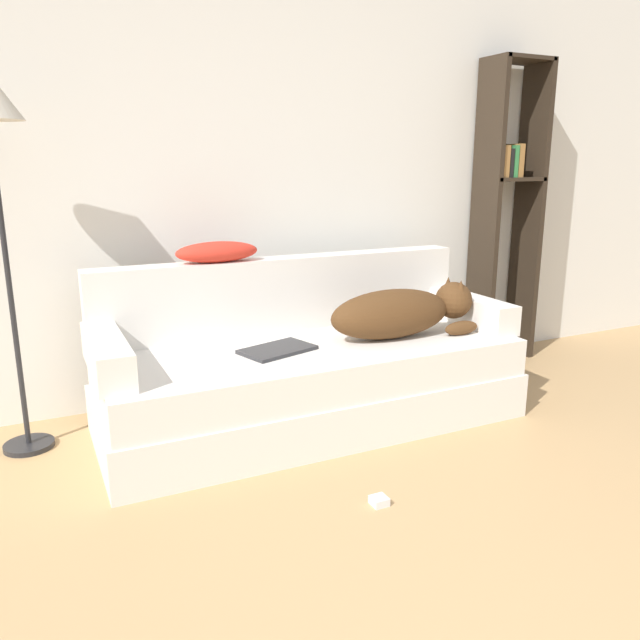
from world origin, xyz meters
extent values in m
cube|color=silver|center=(0.00, 2.89, 1.35)|extent=(7.64, 0.06, 2.70)
cube|color=silver|center=(0.21, 2.23, 0.12)|extent=(2.11, 0.84, 0.23)
cube|color=silver|center=(0.21, 2.22, 0.32)|extent=(2.07, 0.80, 0.19)
cube|color=silver|center=(0.21, 2.58, 0.62)|extent=(2.07, 0.15, 0.39)
cube|color=silver|center=(-0.77, 2.22, 0.50)|extent=(0.15, 0.65, 0.16)
cube|color=silver|center=(1.19, 2.22, 0.50)|extent=(0.15, 0.65, 0.16)
ellipsoid|color=#513319|center=(0.63, 2.16, 0.55)|extent=(0.69, 0.26, 0.26)
sphere|color=#513319|center=(1.03, 2.16, 0.58)|extent=(0.20, 0.20, 0.20)
cone|color=#513319|center=(1.03, 2.11, 0.66)|extent=(0.07, 0.07, 0.09)
cone|color=#513319|center=(1.03, 2.22, 0.66)|extent=(0.07, 0.07, 0.09)
ellipsoid|color=#513319|center=(1.00, 2.05, 0.46)|extent=(0.21, 0.06, 0.08)
cube|color=#2D2D30|center=(0.01, 2.19, 0.43)|extent=(0.39, 0.31, 0.02)
ellipsoid|color=red|center=(-0.16, 2.56, 0.87)|extent=(0.43, 0.16, 0.11)
cube|color=#2D2319|center=(1.67, 2.71, 0.97)|extent=(0.04, 0.26, 1.94)
cube|color=#2D2319|center=(2.04, 2.71, 0.97)|extent=(0.04, 0.26, 1.94)
cube|color=#2D2319|center=(1.86, 2.71, 1.93)|extent=(0.39, 0.26, 0.02)
cube|color=#2D2319|center=(1.86, 2.71, 1.20)|extent=(0.39, 0.26, 0.02)
cube|color=olive|center=(1.72, 2.69, 1.31)|extent=(0.04, 0.20, 0.20)
cube|color=black|center=(1.77, 2.69, 1.30)|extent=(0.03, 0.20, 0.18)
cube|color=#337F42|center=(1.80, 2.69, 1.31)|extent=(0.03, 0.20, 0.20)
cube|color=olive|center=(1.84, 2.69, 1.32)|extent=(0.04, 0.20, 0.21)
cylinder|color=#232326|center=(-1.12, 2.53, 0.01)|extent=(0.23, 0.23, 0.02)
cylinder|color=#232326|center=(-1.12, 2.53, 0.75)|extent=(0.02, 0.02, 1.46)
cube|color=silver|center=(0.11, 1.38, 0.02)|extent=(0.06, 0.06, 0.03)
camera|label=1|loc=(-1.05, -0.50, 1.31)|focal=35.00mm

